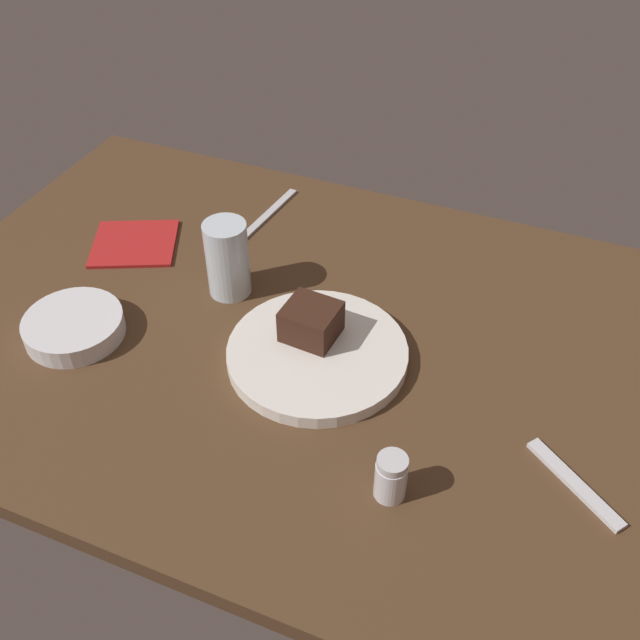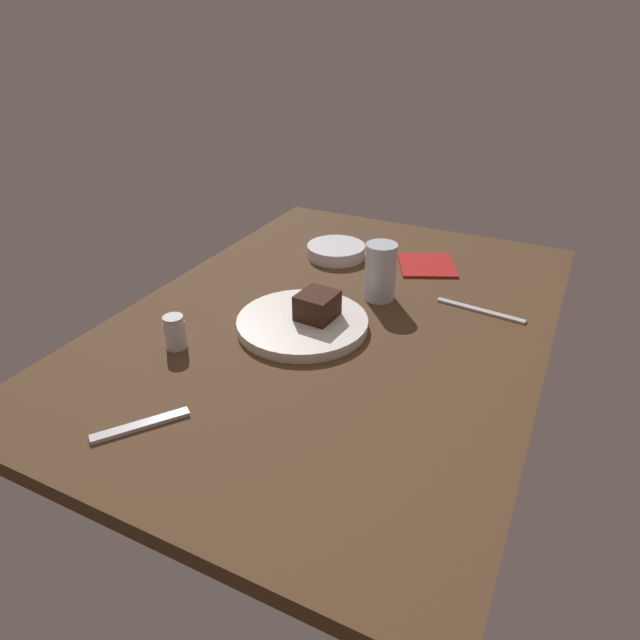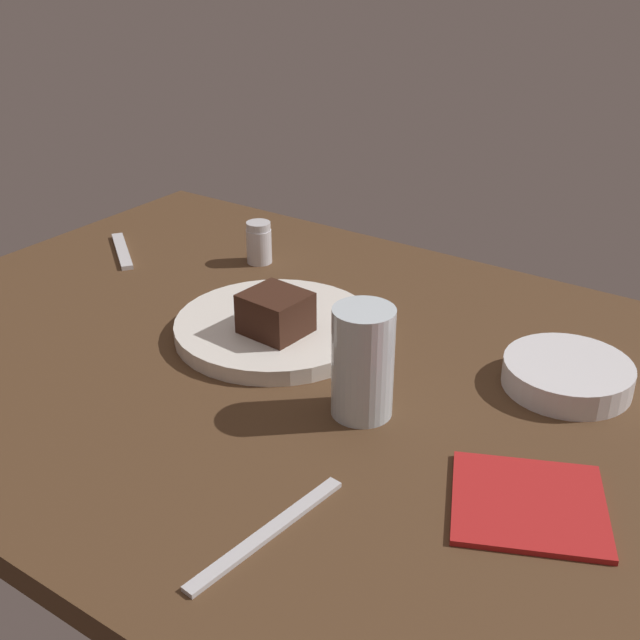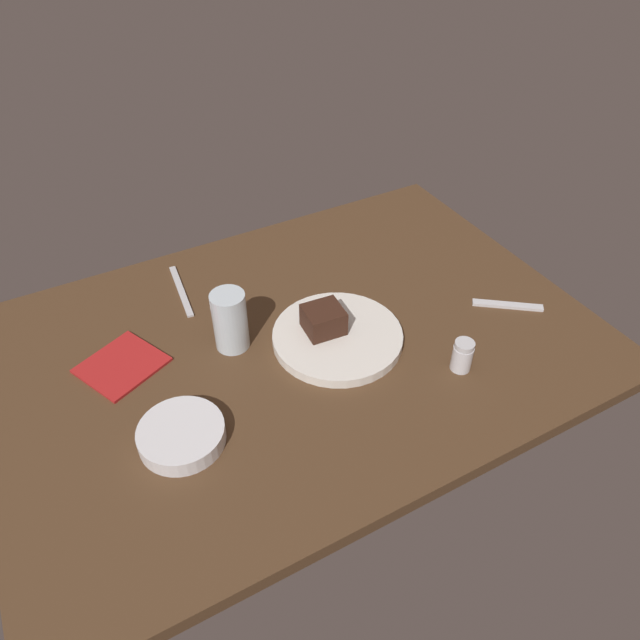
% 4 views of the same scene
% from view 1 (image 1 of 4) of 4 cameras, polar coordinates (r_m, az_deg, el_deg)
% --- Properties ---
extents(dining_table, '(1.20, 0.84, 0.03)m').
position_cam_1_polar(dining_table, '(1.12, -2.80, -1.22)').
color(dining_table, '#4C331E').
rests_on(dining_table, ground).
extents(dessert_plate, '(0.26, 0.26, 0.02)m').
position_cam_1_polar(dessert_plate, '(1.05, -0.21, -2.67)').
color(dessert_plate, white).
rests_on(dessert_plate, dining_table).
extents(chocolate_cake_slice, '(0.08, 0.08, 0.05)m').
position_cam_1_polar(chocolate_cake_slice, '(1.05, -0.71, -0.12)').
color(chocolate_cake_slice, '#381E14').
rests_on(chocolate_cake_slice, dessert_plate).
extents(salt_shaker, '(0.04, 0.04, 0.07)m').
position_cam_1_polar(salt_shaker, '(0.89, 5.62, -12.21)').
color(salt_shaker, silver).
rests_on(salt_shaker, dining_table).
extents(water_glass, '(0.07, 0.07, 0.13)m').
position_cam_1_polar(water_glass, '(1.15, -7.32, 4.81)').
color(water_glass, silver).
rests_on(water_glass, dining_table).
extents(side_bowl, '(0.15, 0.15, 0.03)m').
position_cam_1_polar(side_bowl, '(1.15, -18.83, -0.49)').
color(side_bowl, silver).
rests_on(side_bowl, dining_table).
extents(dessert_spoon, '(0.13, 0.10, 0.01)m').
position_cam_1_polar(dessert_spoon, '(0.97, 19.44, -12.06)').
color(dessert_spoon, silver).
rests_on(dessert_spoon, dining_table).
extents(butter_knife, '(0.03, 0.19, 0.01)m').
position_cam_1_polar(butter_knife, '(1.35, -4.16, 8.27)').
color(butter_knife, silver).
rests_on(butter_knife, dining_table).
extents(folded_napkin, '(0.18, 0.18, 0.01)m').
position_cam_1_polar(folded_napkin, '(1.31, -14.43, 5.87)').
color(folded_napkin, '#B21E1E').
rests_on(folded_napkin, dining_table).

